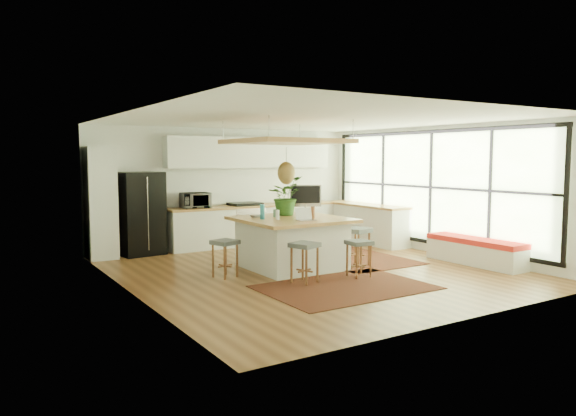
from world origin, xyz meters
TOP-DOWN VIEW (x-y plane):
  - floor at (0.00, 0.00)m, footprint 7.00×7.00m
  - ceiling at (0.00, 0.00)m, footprint 7.00×7.00m
  - wall_back at (0.00, 3.50)m, footprint 6.50×0.00m
  - wall_front at (0.00, -3.50)m, footprint 6.50×0.00m
  - wall_left at (-3.25, 0.00)m, footprint 0.00×7.00m
  - wall_right at (3.25, 0.00)m, footprint 0.00×7.00m
  - window_wall at (3.22, 0.00)m, footprint 0.10×6.20m
  - pantry at (-2.95, 3.18)m, footprint 0.55×0.60m
  - back_counter_base at (0.55, 3.18)m, footprint 4.20×0.60m
  - back_counter_top at (0.55, 3.18)m, footprint 4.24×0.64m
  - backsplash at (0.55, 3.48)m, footprint 4.20×0.02m
  - upper_cabinets at (0.55, 3.32)m, footprint 4.20×0.34m
  - range at (0.30, 3.18)m, footprint 0.76×0.62m
  - right_counter_base at (2.93, 2.00)m, footprint 0.60×2.50m
  - right_counter_top at (2.93, 2.00)m, footprint 0.64×2.54m
  - window_bench at (2.95, -1.20)m, footprint 0.52×2.00m
  - ceiling_panel at (-0.30, 0.40)m, footprint 1.86×1.86m
  - rug_near at (-0.30, -1.37)m, footprint 2.60×1.80m
  - rug_right at (1.34, 0.55)m, footprint 1.80×2.60m
  - fridge at (-2.14, 3.20)m, footprint 0.94×0.78m
  - island at (-0.20, 0.37)m, footprint 1.85×1.85m
  - stool_near_left at (-0.68, -0.77)m, footprint 0.50×0.50m
  - stool_near_right at (0.35, -0.89)m, footprint 0.40×0.40m
  - stool_right_front at (0.93, -0.13)m, footprint 0.51×0.51m
  - stool_right_back at (0.96, 0.72)m, footprint 0.38×0.38m
  - stool_left_side at (-1.58, 0.31)m, footprint 0.47×0.47m
  - laptop at (-0.21, -0.13)m, footprint 0.35×0.36m
  - monitor at (0.38, 0.79)m, footprint 0.66×0.47m
  - microwave at (-0.94, 3.15)m, footprint 0.64×0.39m
  - island_plant at (-0.06, 0.83)m, footprint 0.98×0.99m
  - island_bowl at (-0.75, 0.76)m, footprint 0.24×0.24m
  - island_bottle_0 at (-0.75, 0.47)m, footprint 0.07×0.07m
  - island_bottle_1 at (-0.60, 0.22)m, footprint 0.07×0.07m
  - island_bottle_2 at (0.05, 0.07)m, footprint 0.07×0.07m
  - island_bottle_3 at (0.15, 0.42)m, footprint 0.07×0.07m
  - island_bottle_4 at (-0.40, 0.62)m, footprint 0.07×0.07m

SIDE VIEW (x-z plane):
  - floor at x=0.00m, z-range 0.00..0.00m
  - rug_near at x=-0.30m, z-range 0.00..0.01m
  - rug_right at x=1.34m, z-range 0.00..0.01m
  - window_bench at x=2.95m, z-range 0.00..0.50m
  - stool_near_left at x=-0.68m, z-range 0.02..0.69m
  - stool_near_right at x=0.35m, z-range 0.04..0.67m
  - stool_right_front at x=0.93m, z-range 0.00..0.71m
  - stool_right_back at x=0.96m, z-range 0.03..0.68m
  - stool_left_side at x=-1.58m, z-range 0.04..0.67m
  - back_counter_base at x=0.55m, z-range 0.00..0.88m
  - right_counter_base at x=2.93m, z-range 0.00..0.88m
  - island at x=-0.20m, z-range 0.00..0.93m
  - range at x=0.30m, z-range 0.00..1.00m
  - back_counter_top at x=0.55m, z-range 0.88..0.93m
  - right_counter_top at x=2.93m, z-range 0.88..0.93m
  - fridge at x=-2.14m, z-range 0.06..1.79m
  - island_bowl at x=-0.75m, z-range 0.93..0.98m
  - island_bottle_0 at x=-0.75m, z-range 0.93..1.12m
  - island_bottle_1 at x=-0.60m, z-range 0.93..1.12m
  - island_bottle_2 at x=0.05m, z-range 0.93..1.12m
  - island_bottle_3 at x=0.15m, z-range 0.93..1.12m
  - island_bottle_4 at x=-0.40m, z-range 0.93..1.12m
  - laptop at x=-0.21m, z-range 0.93..1.17m
  - pantry at x=-2.95m, z-range 0.00..2.25m
  - microwave at x=-0.94m, z-range 0.93..1.34m
  - monitor at x=0.38m, z-range 0.90..1.48m
  - island_plant at x=-0.06m, z-range 0.93..1.51m
  - wall_back at x=0.00m, z-range -1.90..4.60m
  - wall_front at x=0.00m, z-range -1.90..4.60m
  - wall_left at x=-3.25m, z-range -2.15..4.85m
  - wall_right at x=3.25m, z-range -2.15..4.85m
  - backsplash at x=0.55m, z-range 0.95..1.75m
  - window_wall at x=3.22m, z-range 0.10..2.70m
  - ceiling_panel at x=-0.30m, z-range 1.65..2.45m
  - upper_cabinets at x=0.55m, z-range 1.80..2.50m
  - ceiling at x=0.00m, z-range 2.70..2.70m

